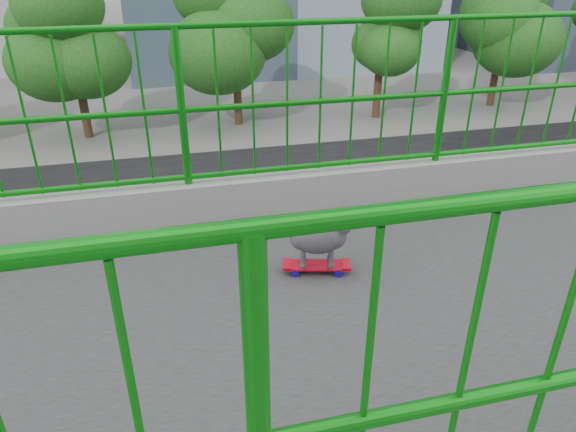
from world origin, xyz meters
The scene contains 7 objects.
road centered at (-13.00, 0.00, 0.01)m, with size 18.00×90.00×0.02m, color black.
railing centered at (0.00, 0.00, 7.21)m, with size 3.00×24.00×1.42m.
street_trees centered at (-26.03, 1.06, 4.72)m, with size 5.30×60.40×7.26m.
skateboard centered at (-0.48, 0.72, 7.04)m, with size 0.23×0.45×0.06m.
poodle centered at (-0.47, 0.74, 7.27)m, with size 0.27×0.47×0.40m.
car_2 centered at (-12.40, -3.10, 0.79)m, with size 2.63×5.69×1.58m, color black.
car_6 centered at (-9.20, 10.92, 0.72)m, with size 2.40×5.21×1.45m, color gray.
Camera 1 is at (2.21, -0.13, 8.85)m, focal length 32.57 mm.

